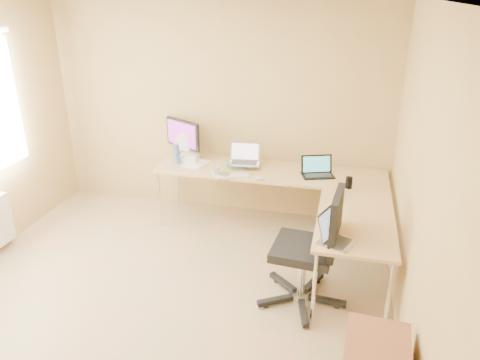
% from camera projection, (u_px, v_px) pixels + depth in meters
% --- Properties ---
extents(floor, '(4.50, 4.50, 0.00)m').
position_uv_depth(floor, '(151.00, 314.00, 4.05)').
color(floor, tan).
rests_on(floor, ground).
extents(ceiling, '(4.50, 4.50, 0.00)m').
position_uv_depth(ceiling, '(121.00, 1.00, 3.04)').
color(ceiling, white).
rests_on(ceiling, ground).
extents(wall_back, '(4.50, 0.00, 4.50)m').
position_uv_depth(wall_back, '(218.00, 110.00, 5.56)').
color(wall_back, tan).
rests_on(wall_back, ground).
extents(wall_right, '(0.00, 4.50, 4.50)m').
position_uv_depth(wall_right, '(424.00, 208.00, 3.09)').
color(wall_right, tan).
rests_on(wall_right, ground).
extents(desk_main, '(2.65, 0.70, 0.73)m').
position_uv_depth(desk_main, '(269.00, 199.00, 5.41)').
color(desk_main, tan).
rests_on(desk_main, ground).
extents(desk_return, '(0.70, 1.30, 0.73)m').
position_uv_depth(desk_return, '(352.00, 253.00, 4.30)').
color(desk_return, tan).
rests_on(desk_return, ground).
extents(monitor, '(0.57, 0.42, 0.48)m').
position_uv_depth(monitor, '(183.00, 138.00, 5.60)').
color(monitor, black).
rests_on(monitor, desk_main).
extents(book_stack, '(0.26, 0.34, 0.05)m').
position_uv_depth(book_stack, '(239.00, 161.00, 5.47)').
color(book_stack, '#238D76').
rests_on(book_stack, desk_main).
extents(laptop_center, '(0.38, 0.31, 0.23)m').
position_uv_depth(laptop_center, '(244.00, 154.00, 5.27)').
color(laptop_center, '#BBBBBB').
rests_on(laptop_center, desk_main).
extents(laptop_black, '(0.41, 0.36, 0.22)m').
position_uv_depth(laptop_black, '(318.00, 167.00, 5.07)').
color(laptop_black, black).
rests_on(laptop_black, desk_main).
extents(keyboard, '(0.39, 0.26, 0.02)m').
position_uv_depth(keyboard, '(233.00, 176.00, 5.09)').
color(keyboard, silver).
rests_on(keyboard, desk_main).
extents(mouse, '(0.12, 0.10, 0.04)m').
position_uv_depth(mouse, '(259.00, 178.00, 5.01)').
color(mouse, silver).
rests_on(mouse, desk_main).
extents(mug, '(0.13, 0.13, 0.10)m').
position_uv_depth(mug, '(215.00, 171.00, 5.11)').
color(mug, beige).
rests_on(mug, desk_main).
extents(cd_stack, '(0.13, 0.13, 0.03)m').
position_uv_depth(cd_stack, '(224.00, 175.00, 5.10)').
color(cd_stack, silver).
rests_on(cd_stack, desk_main).
extents(water_bottle, '(0.08, 0.08, 0.24)m').
position_uv_depth(water_bottle, '(176.00, 154.00, 5.42)').
color(water_bottle, '#3D6CA7').
rests_on(water_bottle, desk_main).
extents(papers, '(0.30, 0.38, 0.01)m').
position_uv_depth(papers, '(195.00, 164.00, 5.46)').
color(papers, white).
rests_on(papers, desk_main).
extents(white_box, '(0.22, 0.16, 0.08)m').
position_uv_depth(white_box, '(189.00, 158.00, 5.54)').
color(white_box, silver).
rests_on(white_box, desk_main).
extents(desk_fan, '(0.25, 0.25, 0.30)m').
position_uv_depth(desk_fan, '(186.00, 146.00, 5.62)').
color(desk_fan, white).
rests_on(desk_fan, desk_main).
extents(black_cup, '(0.09, 0.09, 0.12)m').
position_uv_depth(black_cup, '(349.00, 183.00, 4.78)').
color(black_cup, black).
rests_on(black_cup, desk_main).
extents(laptop_return, '(0.39, 0.35, 0.21)m').
position_uv_depth(laptop_return, '(338.00, 232.00, 3.73)').
color(laptop_return, '#ACABBC').
rests_on(laptop_return, desk_return).
extents(office_chair, '(0.74, 0.74, 1.14)m').
position_uv_depth(office_chair, '(303.00, 253.00, 4.05)').
color(office_chair, black).
rests_on(office_chair, ground).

